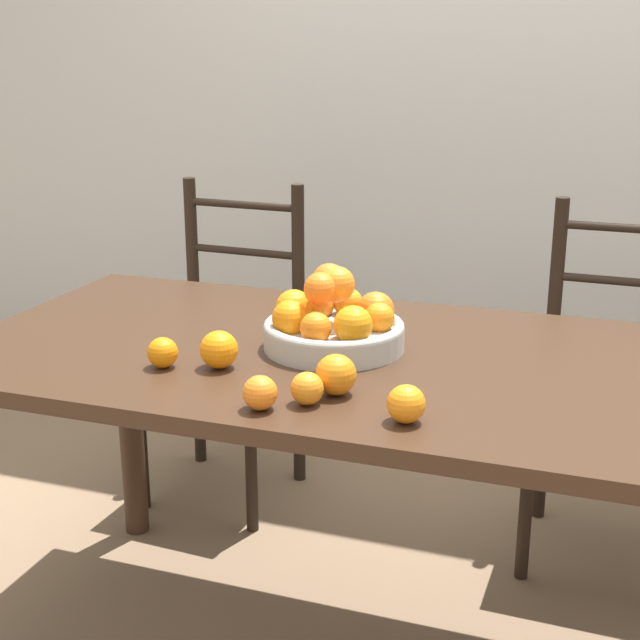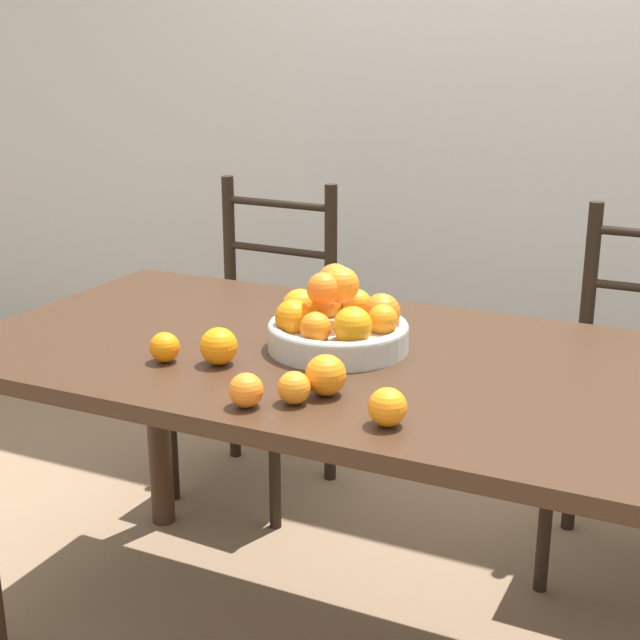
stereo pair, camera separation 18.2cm
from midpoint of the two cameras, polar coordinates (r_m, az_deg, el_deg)
wall_back at (r=3.17m, az=10.09°, el=15.07°), size 8.00×0.06×2.60m
dining_table at (r=1.91m, az=1.89°, el=-5.15°), size 1.90×0.87×0.77m
fruit_bowl at (r=1.91m, az=-1.89°, el=-0.19°), size 0.30×0.30×0.18m
orange_loose_0 at (r=1.54m, az=2.18°, el=-5.46°), size 0.07×0.07×0.07m
orange_loose_1 at (r=1.85m, az=-12.83°, el=-2.10°), size 0.06×0.06×0.06m
orange_loose_2 at (r=1.66m, az=-2.11°, el=-3.57°), size 0.08×0.08×0.08m
orange_loose_3 at (r=1.62m, az=-4.05°, el=-4.46°), size 0.06×0.06×0.06m
orange_loose_4 at (r=1.61m, az=-7.11°, el=-4.71°), size 0.06×0.06×0.06m
orange_loose_5 at (r=1.82m, az=-9.34°, el=-1.93°), size 0.08×0.08×0.08m
chair_left at (r=2.84m, az=-7.83°, el=-2.06°), size 0.44×0.42×0.99m
chair_right at (r=2.56m, az=16.37°, el=-4.83°), size 0.43×0.41×0.99m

